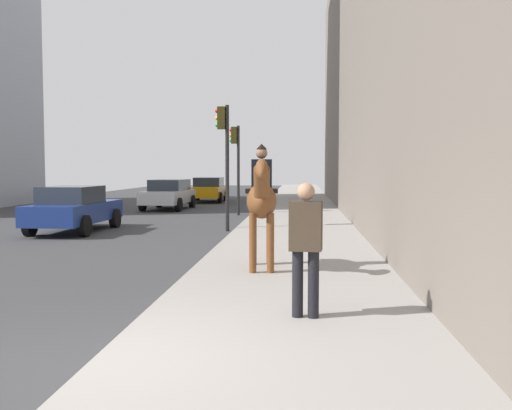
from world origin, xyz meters
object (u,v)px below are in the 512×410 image
mounted_horse_near (262,199)px  traffic_light_far_curb (236,155)px  car_mid_lane (169,194)px  traffic_light_near_curb (224,147)px  pedestrian_greeting (306,241)px  car_far_lane (208,189)px  car_near_lane (74,208)px

mounted_horse_near → traffic_light_far_curb: 13.82m
car_mid_lane → traffic_light_near_curb: bearing=25.5°
mounted_horse_near → traffic_light_far_curb: traffic_light_far_curb is taller
mounted_horse_near → traffic_light_far_curb: bearing=-175.7°
pedestrian_greeting → car_far_lane: 27.11m
car_near_lane → traffic_light_near_curb: traffic_light_near_curb is taller
car_near_lane → car_mid_lane: bearing=-3.0°
mounted_horse_near → traffic_light_near_curb: traffic_light_near_curb is taller
mounted_horse_near → traffic_light_near_curb: (7.43, 1.68, 1.22)m
pedestrian_greeting → traffic_light_far_curb: (17.06, 2.80, 1.44)m
pedestrian_greeting → car_far_lane: bearing=18.6°
car_far_lane → traffic_light_near_curb: 16.09m
car_near_lane → traffic_light_far_curb: traffic_light_far_curb is taller
pedestrian_greeting → car_near_lane: (10.29, 7.14, -0.36)m
car_far_lane → traffic_light_near_curb: bearing=10.2°
pedestrian_greeting → mounted_horse_near: bearing=19.8°
car_mid_lane → car_near_lane: bearing=-1.3°
mounted_horse_near → car_mid_lane: bearing=-165.5°
car_far_lane → mounted_horse_near: bearing=10.8°
car_near_lane → traffic_light_far_curb: bearing=-31.7°
mounted_horse_near → car_far_lane: bearing=-172.5°
car_near_lane → traffic_light_far_curb: size_ratio=1.13×
car_near_lane → car_far_lane: size_ratio=0.97×
mounted_horse_near → car_near_lane: mounted_horse_near is taller
car_near_lane → car_far_lane: same height
car_far_lane → traffic_light_far_curb: bearing=15.2°
pedestrian_greeting → traffic_light_far_curb: bearing=16.1°
car_near_lane → car_mid_lane: (9.96, -0.69, 0.02)m
mounted_horse_near → traffic_light_near_curb: bearing=-171.4°
pedestrian_greeting → car_near_lane: 12.53m
pedestrian_greeting → car_mid_lane: bearing=24.5°
car_far_lane → traffic_light_near_curb: (-15.69, -3.05, 1.90)m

